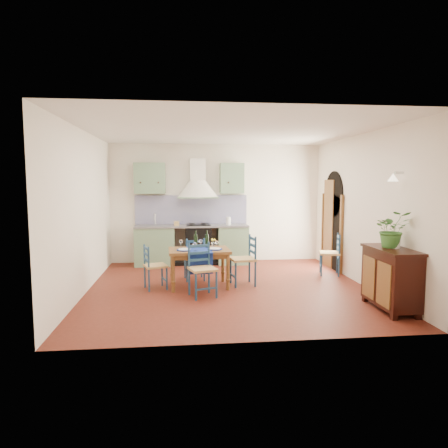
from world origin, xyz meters
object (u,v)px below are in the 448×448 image
(dining_table, at_px, (199,254))
(sideboard, at_px, (391,276))
(potted_plant, at_px, (392,229))
(chair_near, at_px, (202,269))

(dining_table, xyz_separation_m, sideboard, (2.78, -1.62, -0.11))
(sideboard, relative_size, potted_plant, 1.90)
(dining_table, relative_size, potted_plant, 2.03)
(chair_near, bearing_deg, dining_table, 91.38)
(dining_table, height_order, potted_plant, potted_plant)
(dining_table, bearing_deg, potted_plant, -29.26)
(sideboard, distance_m, potted_plant, 0.71)
(dining_table, bearing_deg, sideboard, -30.23)
(chair_near, distance_m, potted_plant, 3.04)
(sideboard, bearing_deg, chair_near, 159.86)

